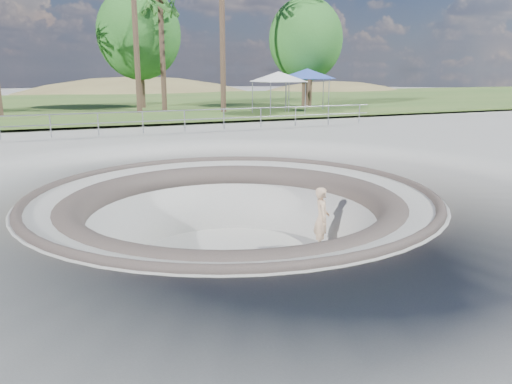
{
  "coord_description": "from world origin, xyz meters",
  "views": [
    {
      "loc": [
        -4.25,
        -11.54,
        3.05
      ],
      "look_at": [
        0.77,
        0.29,
        -0.1
      ],
      "focal_mm": 35.0,
      "sensor_mm": 36.0,
      "label": 1
    }
  ],
  "objects": [
    {
      "name": "palm_d",
      "position": [
        3.71,
        23.73,
        7.22
      ],
      "size": [
        2.6,
        2.6,
        8.29
      ],
      "color": "brown",
      "rests_on": "ground"
    },
    {
      "name": "distant_hills",
      "position": [
        3.78,
        57.17,
        -7.02
      ],
      "size": [
        103.2,
        45.0,
        28.6
      ],
      "color": "brown",
      "rests_on": "ground"
    },
    {
      "name": "bushy_tree_mid",
      "position": [
        2.75,
        26.86,
        5.61
      ],
      "size": [
        6.08,
        5.53,
        8.77
      ],
      "color": "brown",
      "rests_on": "ground"
    },
    {
      "name": "safety_railing",
      "position": [
        0.0,
        12.0,
        0.69
      ],
      "size": [
        25.0,
        0.06,
        1.03
      ],
      "color": "gray",
      "rests_on": "ground"
    },
    {
      "name": "grass_strip",
      "position": [
        0.0,
        34.0,
        0.22
      ],
      "size": [
        180.0,
        36.0,
        0.12
      ],
      "color": "#395F26",
      "rests_on": "ground"
    },
    {
      "name": "ground",
      "position": [
        0.0,
        0.0,
        0.0
      ],
      "size": [
        180.0,
        180.0,
        0.0
      ],
      "primitive_type": "plane",
      "color": "#A7A8A2",
      "rests_on": "ground"
    },
    {
      "name": "bushy_tree_right",
      "position": [
        14.67,
        23.37,
        5.29
      ],
      "size": [
        5.72,
        5.2,
        8.25
      ],
      "color": "brown",
      "rests_on": "ground"
    },
    {
      "name": "skater",
      "position": [
        2.57,
        -0.1,
        -0.93
      ],
      "size": [
        0.64,
        0.76,
        1.76
      ],
      "primitive_type": "imported",
      "rotation": [
        0.0,
        0.0,
        1.16
      ],
      "color": "tan",
      "rests_on": "skateboard"
    },
    {
      "name": "canopy_blue",
      "position": [
        12.79,
        19.59,
        2.79
      ],
      "size": [
        5.25,
        5.25,
        2.87
      ],
      "color": "gray",
      "rests_on": "ground"
    },
    {
      "name": "skateboard",
      "position": [
        2.57,
        -0.1,
        -1.83
      ],
      "size": [
        0.91,
        0.49,
        0.09
      ],
      "color": "olive",
      "rests_on": "ground"
    },
    {
      "name": "skate_bowl",
      "position": [
        0.0,
        0.0,
        -1.83
      ],
      "size": [
        14.0,
        14.0,
        4.1
      ],
      "color": "#A7A8A2",
      "rests_on": "ground"
    },
    {
      "name": "canopy_white",
      "position": [
        9.86,
        18.0,
        2.63
      ],
      "size": [
        5.31,
        5.31,
        2.69
      ],
      "color": "gray",
      "rests_on": "ground"
    }
  ]
}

